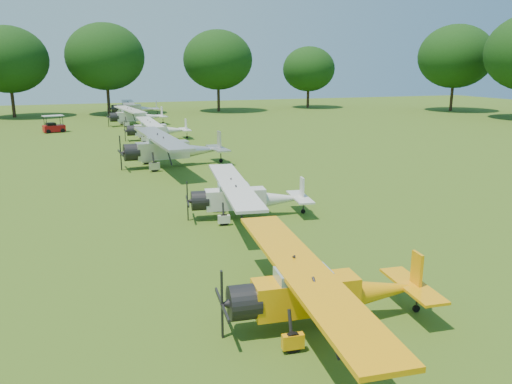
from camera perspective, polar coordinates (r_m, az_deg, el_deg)
ground at (r=21.77m, az=-2.45°, el=-4.41°), size 160.00×160.00×0.00m
tree_belt at (r=22.08m, az=6.51°, el=16.95°), size 137.36×130.27×14.52m
aircraft_2 at (r=13.90m, az=7.49°, el=-10.80°), size 6.04×9.62×1.89m
aircraft_3 at (r=23.35m, az=-1.32°, el=-0.35°), size 5.89×9.34×1.83m
aircraft_4 at (r=35.76m, az=-9.75°, el=5.10°), size 7.58×12.07×2.37m
aircraft_5 at (r=49.16m, az=-11.45°, el=7.19°), size 6.22×9.88×1.95m
aircraft_6 at (r=61.75m, az=-13.67°, el=8.58°), size 6.91×10.97×2.15m
aircraft_7 at (r=73.34m, az=-13.90°, el=9.41°), size 6.88×10.95×2.16m
golf_cart at (r=57.81m, az=-22.15°, el=6.92°), size 2.37×1.81×1.80m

